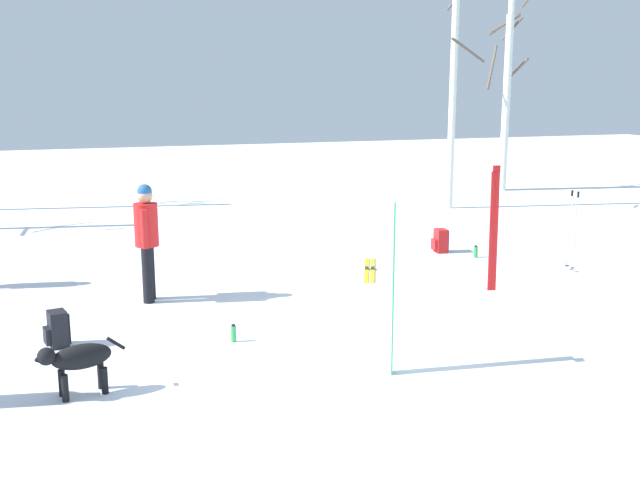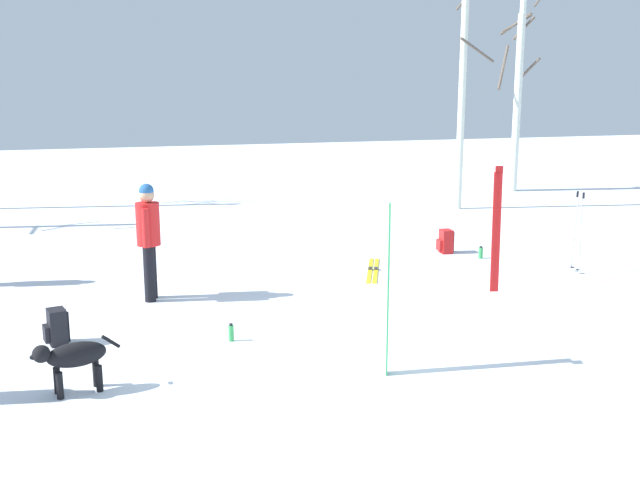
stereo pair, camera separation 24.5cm
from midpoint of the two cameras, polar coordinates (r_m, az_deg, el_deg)
name	(u,v)px [view 1 (the left image)]	position (r m, az deg, el deg)	size (l,w,h in m)	color
ground_plane	(340,350)	(8.94, 0.79, -8.45)	(60.00, 60.00, 0.00)	white
person_1	(147,235)	(10.96, -13.78, 0.37)	(0.34, 0.51, 1.72)	black
dog	(77,360)	(8.00, -18.96, -8.67)	(0.89, 0.33, 0.57)	black
ski_pair_planted_0	(393,289)	(8.06, 4.78, -3.78)	(0.12, 0.26, 1.88)	green
ski_pair_planted_1	(494,229)	(11.47, 12.59, 0.81)	(0.15, 0.04, 1.92)	red
ski_pair_lying_0	(370,270)	(12.63, 3.27, -2.29)	(0.81, 1.61, 0.05)	yellow
ski_poles_0	(573,228)	(13.08, 18.31, 0.84)	(0.07, 0.25, 1.37)	#B2B2BC
backpack_0	(440,241)	(14.08, 8.73, -0.08)	(0.30, 0.28, 0.44)	red
backpack_1	(57,329)	(9.57, -20.21, -6.45)	(0.32, 0.30, 0.44)	black
water_bottle_0	(476,252)	(13.79, 11.35, -0.89)	(0.08, 0.08, 0.22)	green
water_bottle_1	(234,333)	(9.26, -7.41, -7.13)	(0.07, 0.07, 0.22)	green
birch_tree_2	(454,84)	(18.90, 9.84, 11.73)	(1.02, 1.09, 6.05)	silver
birch_tree_3	(506,98)	(22.49, 13.77, 10.56)	(1.25, 0.99, 5.11)	silver
birch_tree_4	(510,54)	(22.68, 14.04, 13.70)	(1.33, 1.46, 7.64)	silver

